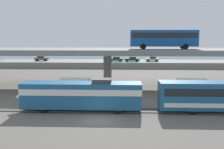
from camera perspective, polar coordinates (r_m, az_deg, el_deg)
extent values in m
plane|color=#605B54|center=(30.78, -3.00, -9.81)|extent=(260.00, 260.00, 0.00)
cube|color=#59544C|center=(33.85, -2.51, -8.02)|extent=(110.00, 0.12, 0.12)
cube|color=#59544C|center=(35.30, -2.31, -7.34)|extent=(110.00, 0.12, 0.12)
cube|color=#1E5984|center=(34.36, -6.50, -4.35)|extent=(15.18, 3.00, 3.20)
cube|color=white|center=(34.24, -6.52, -3.41)|extent=(15.18, 3.04, 0.77)
cone|color=white|center=(36.34, -18.45, -4.55)|extent=(2.07, 2.85, 2.85)
cube|color=black|center=(35.59, -16.19, -2.71)|extent=(2.07, 2.70, 1.02)
cube|color=#3F3F42|center=(33.71, -2.20, -1.34)|extent=(2.40, 1.80, 0.50)
cylinder|color=black|center=(34.50, -14.68, -7.25)|extent=(0.96, 0.18, 0.96)
cylinder|color=black|center=(37.00, -13.47, -6.16)|extent=(0.96, 0.18, 0.96)
cylinder|color=black|center=(33.06, 1.42, -7.66)|extent=(0.96, 0.18, 0.96)
cylinder|color=black|center=(35.66, 1.47, -6.48)|extent=(0.96, 0.18, 0.96)
cylinder|color=black|center=(34.13, 16.63, -7.53)|extent=(0.92, 0.18, 0.92)
cylinder|color=black|center=(36.66, 15.58, -6.41)|extent=(0.92, 0.18, 0.92)
cube|color=gray|center=(49.31, -0.97, 4.95)|extent=(96.00, 11.45, 0.95)
cylinder|color=gray|center=(49.64, -0.96, 0.79)|extent=(1.50, 1.50, 6.26)
cube|color=#14478C|center=(49.41, 10.98, 7.63)|extent=(12.00, 2.55, 2.90)
cube|color=black|center=(49.41, 11.00, 8.23)|extent=(11.52, 2.59, 0.93)
cube|color=black|center=(50.65, 17.72, 7.79)|extent=(0.08, 2.30, 1.74)
cylinder|color=black|center=(51.32, 14.86, 5.90)|extent=(1.00, 0.26, 1.00)
cylinder|color=black|center=(48.96, 15.48, 5.78)|extent=(1.00, 0.26, 1.00)
cylinder|color=black|center=(50.22, 6.50, 6.07)|extent=(1.00, 0.26, 1.00)
cylinder|color=black|center=(47.80, 6.72, 5.97)|extent=(1.00, 0.26, 1.00)
cube|color=maroon|center=(41.19, -3.16, -3.13)|extent=(2.00, 2.30, 2.00)
cube|color=silver|center=(41.60, -7.97, -2.66)|extent=(4.60, 2.30, 2.60)
cylinder|color=black|center=(42.48, -3.40, -4.16)|extent=(0.88, 0.28, 0.88)
cylinder|color=black|center=(40.36, -3.70, -4.82)|extent=(0.88, 0.28, 0.88)
cylinder|color=black|center=(43.09, -9.01, -4.07)|extent=(0.88, 0.28, 0.88)
cylinder|color=black|center=(41.00, -9.59, -4.71)|extent=(0.88, 0.28, 0.88)
cube|color=#9E998C|center=(43.43, 21.37, -3.09)|extent=(2.00, 2.30, 2.00)
cube|color=silver|center=(42.35, 16.91, -2.74)|extent=(4.60, 2.30, 2.60)
cylinder|color=black|center=(44.55, 20.49, -4.09)|extent=(0.88, 0.28, 0.88)
cylinder|color=black|center=(42.53, 21.40, -4.70)|extent=(0.88, 0.28, 0.88)
cylinder|color=black|center=(43.41, 15.18, -4.17)|extent=(0.88, 0.28, 0.88)
cylinder|color=black|center=(41.33, 15.86, -4.81)|extent=(0.88, 0.28, 0.88)
cube|color=gray|center=(84.64, 0.33, 2.32)|extent=(74.66, 11.99, 1.80)
cube|color=#515459|center=(87.62, -14.85, 3.28)|extent=(4.22, 1.70, 0.70)
cube|color=#1E232B|center=(87.64, -14.99, 3.66)|extent=(1.86, 1.50, 0.48)
cylinder|color=black|center=(88.05, -13.87, 3.11)|extent=(0.64, 0.20, 0.64)
cylinder|color=black|center=(86.50, -14.17, 3.01)|extent=(0.64, 0.20, 0.64)
cylinder|color=black|center=(88.81, -15.50, 3.09)|extent=(0.64, 0.20, 0.64)
cylinder|color=black|center=(87.27, -15.82, 2.99)|extent=(0.64, 0.20, 0.64)
cube|color=#0C4C26|center=(82.03, 0.80, 3.24)|extent=(4.58, 1.74, 0.70)
cube|color=#1E232B|center=(81.98, 0.96, 3.65)|extent=(2.02, 1.53, 0.48)
cylinder|color=black|center=(81.29, -0.21, 2.94)|extent=(0.64, 0.20, 0.64)
cylinder|color=black|center=(82.94, -0.17, 3.05)|extent=(0.64, 0.20, 0.64)
cylinder|color=black|center=(81.22, 1.79, 2.94)|extent=(0.64, 0.20, 0.64)
cylinder|color=black|center=(82.87, 1.80, 3.04)|extent=(0.64, 0.20, 0.64)
cube|color=#0C4C26|center=(82.32, 4.28, 3.23)|extent=(4.61, 1.86, 0.70)
cube|color=#1E232B|center=(82.28, 4.45, 3.64)|extent=(2.03, 1.64, 0.48)
cylinder|color=black|center=(81.43, 3.29, 2.94)|extent=(0.64, 0.20, 0.64)
cylinder|color=black|center=(83.19, 3.27, 3.05)|extent=(0.64, 0.20, 0.64)
cylinder|color=black|center=(81.54, 5.30, 2.93)|extent=(0.64, 0.20, 0.64)
cylinder|color=black|center=(83.29, 5.24, 3.04)|extent=(0.64, 0.20, 0.64)
cube|color=#9E998C|center=(83.40, 8.58, 3.23)|extent=(4.06, 1.80, 0.70)
cube|color=#1E232B|center=(83.37, 8.73, 3.63)|extent=(1.79, 1.58, 0.48)
cylinder|color=black|center=(82.45, 7.77, 2.94)|extent=(0.64, 0.20, 0.64)
cylinder|color=black|center=(84.14, 7.66, 3.05)|extent=(0.64, 0.20, 0.64)
cylinder|color=black|center=(82.73, 9.51, 2.92)|extent=(0.64, 0.20, 0.64)
cylinder|color=black|center=(84.42, 9.36, 3.03)|extent=(0.64, 0.20, 0.64)
cube|color=#385B7A|center=(107.61, 0.72, 3.09)|extent=(140.00, 36.00, 0.01)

